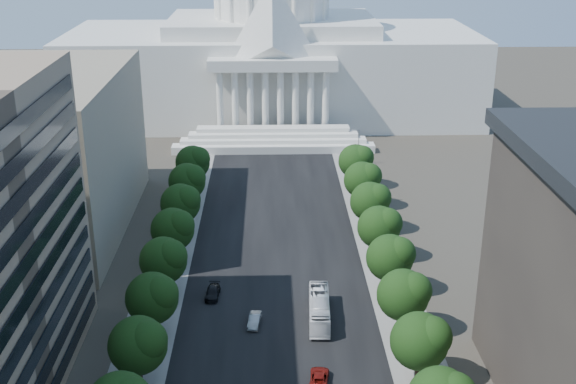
{
  "coord_description": "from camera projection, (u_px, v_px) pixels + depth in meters",
  "views": [
    {
      "loc": [
        -0.98,
        -30.9,
        57.42
      ],
      "look_at": [
        1.78,
        72.59,
        17.35
      ],
      "focal_mm": 45.0,
      "sensor_mm": 36.0,
      "label": 1
    }
  ],
  "objects": [
    {
      "name": "road_asphalt",
      "position": [
        276.0,
        246.0,
        133.46
      ],
      "size": [
        30.0,
        260.0,
        0.01
      ],
      "primitive_type": "cube",
      "color": "black",
      "rests_on": "ground"
    },
    {
      "name": "sidewalk_left",
      "position": [
        173.0,
        247.0,
        132.99
      ],
      "size": [
        8.0,
        260.0,
        0.02
      ],
      "primitive_type": "cube",
      "color": "gray",
      "rests_on": "ground"
    },
    {
      "name": "sidewalk_right",
      "position": [
        378.0,
        244.0,
        133.93
      ],
      "size": [
        8.0,
        260.0,
        0.02
      ],
      "primitive_type": "cube",
      "color": "gray",
      "rests_on": "ground"
    },
    {
      "name": "capitol",
      "position": [
        272.0,
        48.0,
        214.7
      ],
      "size": [
        120.0,
        56.0,
        73.0
      ],
      "color": "white",
      "rests_on": "ground"
    },
    {
      "name": "office_block_left_far",
      "position": [
        21.0,
        154.0,
        136.17
      ],
      "size": [
        38.0,
        52.0,
        30.0
      ],
      "primitive_type": "cube",
      "color": "gray",
      "rests_on": "ground"
    },
    {
      "name": "tree_l_d",
      "position": [
        140.0,
        344.0,
        91.36
      ],
      "size": [
        7.79,
        7.6,
        9.97
      ],
      "color": "#33261C",
      "rests_on": "ground"
    },
    {
      "name": "tree_l_e",
      "position": [
        154.0,
        297.0,
        102.54
      ],
      "size": [
        7.79,
        7.6,
        9.97
      ],
      "color": "#33261C",
      "rests_on": "ground"
    },
    {
      "name": "tree_l_f",
      "position": [
        165.0,
        259.0,
        113.73
      ],
      "size": [
        7.79,
        7.6,
        9.97
      ],
      "color": "#33261C",
      "rests_on": "ground"
    },
    {
      "name": "tree_l_g",
      "position": [
        174.0,
        228.0,
        124.92
      ],
      "size": [
        7.79,
        7.6,
        9.97
      ],
      "color": "#33261C",
      "rests_on": "ground"
    },
    {
      "name": "tree_l_h",
      "position": [
        182.0,
        202.0,
        136.1
      ],
      "size": [
        7.79,
        7.6,
        9.97
      ],
      "color": "#33261C",
      "rests_on": "ground"
    },
    {
      "name": "tree_l_i",
      "position": [
        188.0,
        180.0,
        147.29
      ],
      "size": [
        7.79,
        7.6,
        9.97
      ],
      "color": "#33261C",
      "rests_on": "ground"
    },
    {
      "name": "tree_l_j",
      "position": [
        194.0,
        162.0,
        158.48
      ],
      "size": [
        7.79,
        7.6,
        9.97
      ],
      "color": "#33261C",
      "rests_on": "ground"
    },
    {
      "name": "tree_r_d",
      "position": [
        422.0,
        340.0,
        92.25
      ],
      "size": [
        7.79,
        7.6,
        9.97
      ],
      "color": "#33261C",
      "rests_on": "ground"
    },
    {
      "name": "tree_r_e",
      "position": [
        406.0,
        294.0,
        103.44
      ],
      "size": [
        7.79,
        7.6,
        9.97
      ],
      "color": "#33261C",
      "rests_on": "ground"
    },
    {
      "name": "tree_r_f",
      "position": [
        392.0,
        257.0,
        114.63
      ],
      "size": [
        7.79,
        7.6,
        9.97
      ],
      "color": "#33261C",
      "rests_on": "ground"
    },
    {
      "name": "tree_r_g",
      "position": [
        381.0,
        226.0,
        125.81
      ],
      "size": [
        7.79,
        7.6,
        9.97
      ],
      "color": "#33261C",
      "rests_on": "ground"
    },
    {
      "name": "tree_r_h",
      "position": [
        372.0,
        201.0,
        137.0
      ],
      "size": [
        7.79,
        7.6,
        9.97
      ],
      "color": "#33261C",
      "rests_on": "ground"
    },
    {
      "name": "tree_r_i",
      "position": [
        364.0,
        179.0,
        148.19
      ],
      "size": [
        7.79,
        7.6,
        9.97
      ],
      "color": "#33261C",
      "rests_on": "ground"
    },
    {
      "name": "tree_r_j",
      "position": [
        357.0,
        160.0,
        159.37
      ],
      "size": [
        7.79,
        7.6,
        9.97
      ],
      "color": "#33261C",
      "rests_on": "ground"
    },
    {
      "name": "streetlight_c",
      "position": [
        416.0,
        297.0,
        103.89
      ],
      "size": [
        2.61,
        0.44,
        9.0
      ],
      "color": "gray",
      "rests_on": "ground"
    },
    {
      "name": "streetlight_d",
      "position": [
        389.0,
        227.0,
        127.19
      ],
      "size": [
        2.61,
        0.44,
        9.0
      ],
      "color": "gray",
      "rests_on": "ground"
    },
    {
      "name": "streetlight_e",
      "position": [
        370.0,
        178.0,
        150.5
      ],
      "size": [
        2.61,
        0.44,
        9.0
      ],
      "color": "gray",
      "rests_on": "ground"
    },
    {
      "name": "streetlight_f",
      "position": [
        356.0,
        143.0,
        173.81
      ],
      "size": [
        2.61,
        0.44,
        9.0
      ],
      "color": "gray",
      "rests_on": "ground"
    },
    {
      "name": "car_silver",
      "position": [
        255.0,
        320.0,
        107.5
      ],
      "size": [
        2.22,
        4.8,
        1.52
      ],
      "primitive_type": "imported",
      "rotation": [
        0.0,
        0.0,
        -0.14
      ],
      "color": "#9B9EA2",
      "rests_on": "ground"
    },
    {
      "name": "car_red",
      "position": [
        319.0,
        378.0,
        94.22
      ],
      "size": [
        3.06,
        5.53,
        1.46
      ],
      "primitive_type": "imported",
      "rotation": [
        0.0,
        0.0,
        3.02
      ],
      "color": "maroon",
      "rests_on": "ground"
    },
    {
      "name": "car_dark_b",
      "position": [
        213.0,
        293.0,
        115.37
      ],
      "size": [
        2.46,
        5.3,
        1.5
      ],
      "primitive_type": "imported",
      "rotation": [
        0.0,
        0.0,
        -0.07
      ],
      "color": "black",
      "rests_on": "ground"
    },
    {
      "name": "city_bus",
      "position": [
        319.0,
        309.0,
        108.6
      ],
      "size": [
        3.6,
        12.91,
        3.56
      ],
      "primitive_type": "imported",
      "rotation": [
        0.0,
        0.0,
        -0.05
      ],
      "color": "white",
      "rests_on": "ground"
    }
  ]
}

